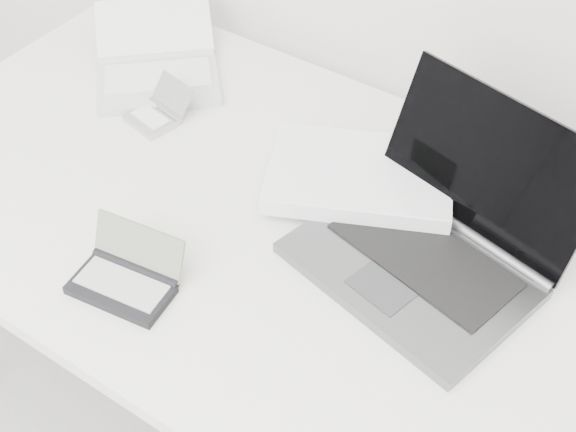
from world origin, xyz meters
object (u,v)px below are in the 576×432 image
Objects in this scene: netbook_open_white at (157,67)px; desk at (317,255)px; palmtop_charcoal at (126,278)px; laptop_large at (399,210)px.

desk is at bearing -63.88° from netbook_open_white.
palmtop_charcoal is (0.32, -0.44, -0.00)m from netbook_open_white.
palmtop_charcoal is at bearing -116.24° from laptop_large.
palmtop_charcoal is (-0.18, -0.25, 0.06)m from desk.
laptop_large is 3.34× the size of palmtop_charcoal.
laptop_large reaches higher than netbook_open_white.
palmtop_charcoal is (-0.28, -0.34, -0.02)m from laptop_large.
netbook_open_white is 0.55m from palmtop_charcoal.
netbook_open_white is at bearing 118.22° from palmtop_charcoal.
desk is 0.16m from laptop_large.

